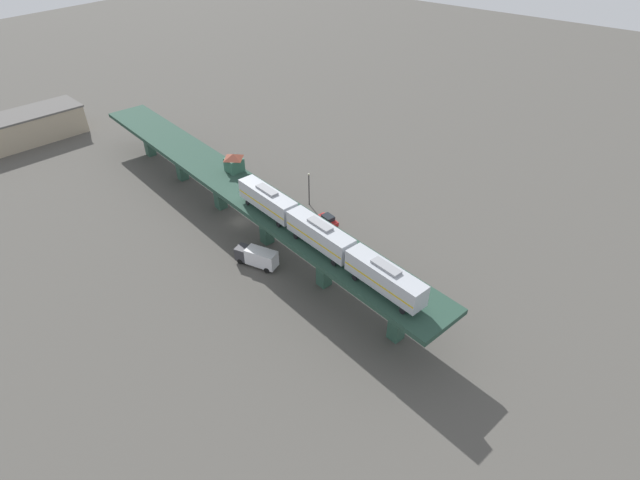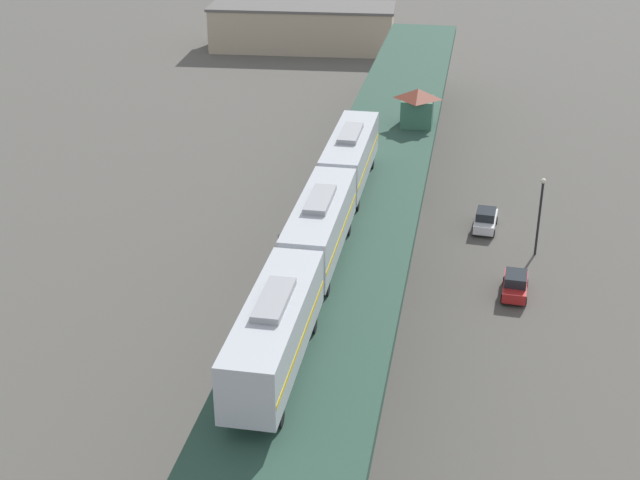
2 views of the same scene
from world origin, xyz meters
TOP-DOWN VIEW (x-y plane):
  - ground_plane at (0.00, 0.00)m, footprint 400.00×400.00m
  - elevated_viaduct at (-0.04, -0.19)m, footprint 25.72×91.92m
  - subway_train at (-5.96, -23.45)m, footprint 9.82×37.05m
  - signal_hut at (3.11, 3.44)m, footprint 3.77×3.77m
  - street_car_red at (9.28, -13.42)m, footprint 2.83×4.71m
  - street_car_white at (9.14, -1.37)m, footprint 2.91×4.72m
  - delivery_truck at (-7.39, -11.48)m, footprint 3.70×7.51m
  - street_lamp at (12.48, -6.49)m, footprint 0.44×0.44m
  - warehouse_building at (-7.67, 65.62)m, footprint 29.60×13.65m

SIDE VIEW (x-z plane):
  - ground_plane at x=0.00m, z-range 0.00..0.00m
  - street_car_red at x=9.28m, z-range -0.01..1.88m
  - street_car_white at x=9.14m, z-range -0.01..1.88m
  - delivery_truck at x=-7.39m, z-range 0.16..3.36m
  - warehouse_building at x=-7.67m, z-range 0.01..6.81m
  - street_lamp at x=12.48m, z-range 0.64..7.58m
  - elevated_viaduct at x=-0.04m, z-range 2.92..11.12m
  - signal_hut at x=3.11m, z-range 8.29..11.69m
  - subway_train at x=-5.96m, z-range 8.51..12.96m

